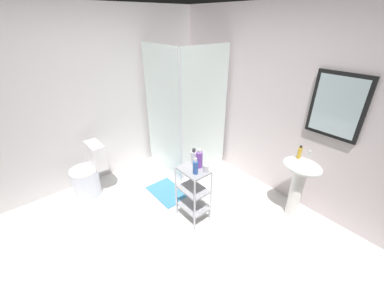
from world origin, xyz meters
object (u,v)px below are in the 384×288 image
Objects in this scene: pedestal_sink at (299,178)px; hand_soap_bottle at (300,152)px; shower_stall at (185,142)px; rinse_cup at (206,168)px; toilet at (89,175)px; storage_cart at (193,190)px; shampoo_bottle_blue at (195,167)px; lotion_bottle_white at (194,158)px; bath_mat at (168,192)px; conditioner_bottle_purple at (199,159)px.

pedestal_sink is 4.92× the size of hand_soap_bottle.
shower_stall is 1.36m from rinse_cup.
toilet reaches higher than storage_cart.
toilet is (-0.30, -1.53, -0.15)m from shower_stall.
storage_cart is 4.49× the size of hand_soap_bottle.
hand_soap_bottle reaches higher than shampoo_bottle_blue.
rinse_cup reaches higher than pedestal_sink.
bath_mat is at bearing -174.42° from lotion_bottle_white.
conditioner_bottle_purple reaches higher than shampoo_bottle_blue.
conditioner_bottle_purple is at bearing 88.11° from storage_cart.
lotion_bottle_white is 0.09m from conditioner_bottle_purple.
shampoo_bottle_blue is (-0.71, -1.07, 0.25)m from pedestal_sink.
hand_soap_bottle is 0.70× the size of conditioner_bottle_purple.
storage_cart is 3.53× the size of lotion_bottle_white.
lotion_bottle_white is 0.22m from rinse_cup.
conditioner_bottle_purple is (-0.69, -0.98, -0.04)m from hand_soap_bottle.
hand_soap_bottle is at bearing 59.86° from rinse_cup.
shampoo_bottle_blue is 0.33× the size of bath_mat.
storage_cart is 0.38m from rinse_cup.
shampoo_bottle_blue is at bearing -123.48° from pedestal_sink.
toilet is 2.84m from hand_soap_bottle.
shower_stall is at bearing -168.11° from hand_soap_bottle.
toilet is 8.40× the size of rinse_cup.
shampoo_bottle_blue is at bearing -33.35° from shower_stall.
shower_stall is 1.26m from storage_cart.
bath_mat is at bearing -58.24° from shower_stall.
bath_mat is at bearing -174.51° from conditioner_bottle_purple.
hand_soap_bottle is 0.79× the size of lotion_bottle_white.
rinse_cup is (-0.57, -0.99, -0.10)m from hand_soap_bottle.
lotion_bottle_white is (-0.16, 0.11, 0.01)m from shampoo_bottle_blue.
lotion_bottle_white is at bearing -33.07° from shower_stall.
shampoo_bottle_blue is (1.42, 0.79, 0.51)m from toilet.
pedestal_sink is at bearing 47.75° from lotion_bottle_white.
rinse_cup is at bearing -120.14° from hand_soap_bottle.
lotion_bottle_white reaches higher than toilet.
toilet is at bearing -138.77° from pedestal_sink.
pedestal_sink is 8.95× the size of rinse_cup.
conditioner_bottle_purple reaches higher than storage_cart.
shampoo_bottle_blue is 0.94× the size of lotion_bottle_white.
toilet is 1.71m from conditioner_bottle_purple.
pedestal_sink is 3.87× the size of lotion_bottle_white.
hand_soap_bottle is 0.84× the size of shampoo_bottle_blue.
hand_soap_bottle is (-0.08, 0.03, 0.30)m from pedestal_sink.
hand_soap_bottle reaches higher than pedestal_sink.
shower_stall is at bearing 78.78° from toilet.
shampoo_bottle_blue is at bearing -119.54° from hand_soap_bottle.
storage_cart is 0.40m from shampoo_bottle_blue.
shower_stall is 1.38m from shampoo_bottle_blue.
conditioner_bottle_purple is (0.00, 0.09, 0.41)m from storage_cart.
rinse_cup is (0.21, -0.00, -0.05)m from lotion_bottle_white.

